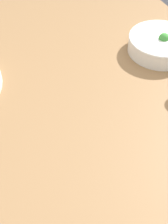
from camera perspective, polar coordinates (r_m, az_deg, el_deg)
ground_plane at (r=1.51m, az=-1.97°, el=-17.92°), size 8.00×8.00×0.00m
dining_table at (r=0.94m, az=-3.00°, el=-0.20°), size 1.37×1.08×0.76m
bowl at (r=1.04m, az=13.89°, el=12.13°), size 0.21×0.21×0.07m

